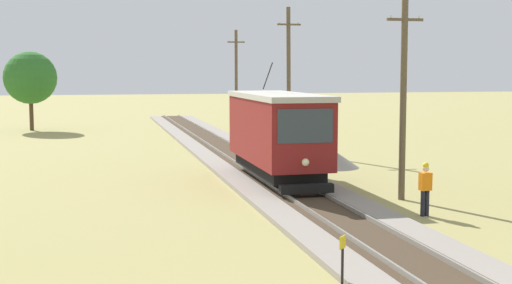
# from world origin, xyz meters

# --- Properties ---
(red_tram) EXTENTS (2.60, 8.54, 4.79)m
(red_tram) POSITION_xyz_m (0.00, 18.12, 2.19)
(red_tram) COLOR maroon
(red_tram) RESTS_ON rail_right
(utility_pole_near_tram) EXTENTS (1.40, 0.28, 7.50)m
(utility_pole_near_tram) POSITION_xyz_m (3.59, 13.68, 3.85)
(utility_pole_near_tram) COLOR brown
(utility_pole_near_tram) RESTS_ON ground
(utility_pole_mid) EXTENTS (1.40, 0.54, 8.43)m
(utility_pole_mid) POSITION_xyz_m (3.59, 29.04, 4.31)
(utility_pole_mid) COLOR brown
(utility_pole_mid) RESTS_ON ground
(utility_pole_far) EXTENTS (1.40, 0.29, 7.98)m
(utility_pole_far) POSITION_xyz_m (3.59, 44.40, 4.09)
(utility_pole_far) COLOR brown
(utility_pole_far) RESTS_ON ground
(trackside_signal_marker) EXTENTS (0.21, 0.21, 1.18)m
(trackside_signal_marker) POSITION_xyz_m (-2.19, 4.28, 0.67)
(trackside_signal_marker) COLOR black
(trackside_signal_marker) RESTS_ON ground
(gravel_pile) EXTENTS (2.71, 2.71, 0.91)m
(gravel_pile) POSITION_xyz_m (3.91, 22.27, 0.46)
(gravel_pile) COLOR gray
(gravel_pile) RESTS_ON ground
(track_worker) EXTENTS (0.40, 0.28, 1.78)m
(track_worker) POSITION_xyz_m (3.09, 10.80, 0.98)
(track_worker) COLOR black
(track_worker) RESTS_ON ground
(tree_left_near) EXTENTS (4.17, 4.17, 6.28)m
(tree_left_near) POSITION_xyz_m (-12.43, 47.82, 4.19)
(tree_left_near) COLOR #4C3823
(tree_left_near) RESTS_ON ground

